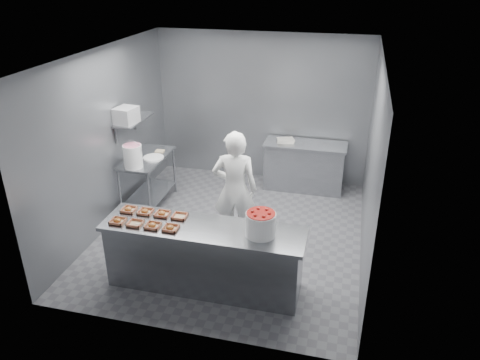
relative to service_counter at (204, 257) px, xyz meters
The scene contains 24 objects.
floor 1.42m from the service_counter, 90.00° to the left, with size 4.50×4.50×0.00m, color #4C4C51.
ceiling 2.71m from the service_counter, 90.00° to the left, with size 4.50×4.50×0.00m, color white.
wall_back 3.72m from the service_counter, 90.00° to the left, with size 4.00×0.04×2.80m, color slate.
wall_left 2.59m from the service_counter, 145.98° to the left, with size 0.04×4.50×2.80m, color slate.
wall_right 2.59m from the service_counter, 34.02° to the left, with size 0.04×4.50×2.80m, color slate.
service_counter is the anchor object (origin of this frame).
prep_table 2.56m from the service_counter, 130.24° to the left, with size 0.60×1.20×0.90m.
back_counter 3.37m from the service_counter, 74.52° to the left, with size 1.50×0.60×0.90m.
wall_shelf 2.88m from the service_counter, 133.03° to the left, with size 0.35×0.90×0.03m, color slate.
tray_0 1.20m from the service_counter, behind, with size 0.19×0.18×0.06m.
tray_1 0.98m from the service_counter, 169.67° to the right, with size 0.19×0.18×0.04m.
tray_2 0.79m from the service_counter, 165.82° to the right, with size 0.19×0.18×0.06m.
tray_3 0.62m from the service_counter, 157.43° to the right, with size 0.19×0.18×0.06m.
tray_4 1.20m from the service_counter, behind, with size 0.19×0.18×0.06m.
tray_5 0.99m from the service_counter, 169.70° to the left, with size 0.19×0.18×0.06m.
tray_6 0.79m from the service_counter, 165.81° to the left, with size 0.19×0.18×0.06m.
tray_7 0.62m from the service_counter, 157.25° to the left, with size 0.19×0.18×0.04m.
worker 1.21m from the service_counter, 83.75° to the left, with size 0.66×0.43×1.80m, color white.
strawberry_tub 0.96m from the service_counter, ahead, with size 0.37×0.37×0.31m.
glaze_bucket 2.34m from the service_counter, 137.84° to the left, with size 0.32×0.30×0.46m.
bucket_lid 2.49m from the service_counter, 128.09° to the left, with size 0.35×0.35×0.03m, color white.
rag 2.75m from the service_counter, 124.31° to the left, with size 0.15×0.13×0.02m, color #CCB28C.
appliance 2.79m from the service_counter, 136.64° to the left, with size 0.30×0.35×0.26m, color gray.
paper_stack 3.33m from the service_counter, 80.72° to the left, with size 0.30×0.22×0.06m, color silver.
Camera 1 is at (1.68, -6.14, 3.94)m, focal length 35.00 mm.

